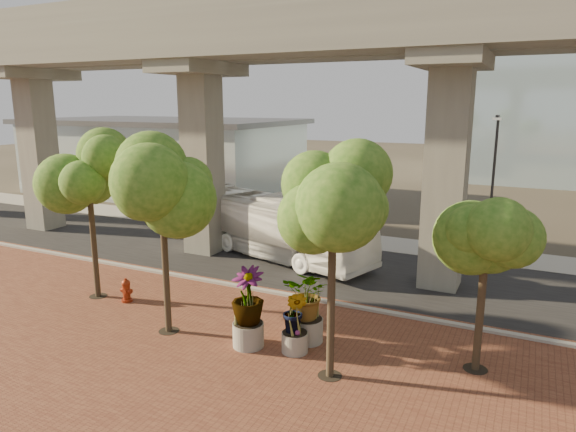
% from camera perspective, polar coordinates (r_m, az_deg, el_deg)
% --- Properties ---
extents(ground, '(160.00, 160.00, 0.00)m').
position_cam_1_polar(ground, '(22.93, 0.48, -7.07)').
color(ground, '#393429').
rests_on(ground, ground).
extents(brick_plaza, '(70.00, 13.00, 0.06)m').
position_cam_1_polar(brick_plaza, '(16.64, -11.82, -15.17)').
color(brick_plaza, brown).
rests_on(brick_plaza, ground).
extents(asphalt_road, '(90.00, 8.00, 0.04)m').
position_cam_1_polar(asphalt_road, '(24.65, 2.48, -5.62)').
color(asphalt_road, black).
rests_on(asphalt_road, ground).
extents(curb_strip, '(70.00, 0.25, 0.16)m').
position_cam_1_polar(curb_strip, '(21.23, -1.85, -8.49)').
color(curb_strip, '#9B9790').
rests_on(curb_strip, ground).
extents(far_sidewalk, '(90.00, 3.00, 0.06)m').
position_cam_1_polar(far_sidewalk, '(29.58, 6.71, -2.58)').
color(far_sidewalk, '#9B9790').
rests_on(far_sidewalk, ground).
extents(transit_viaduct, '(72.00, 5.60, 12.40)m').
position_cam_1_polar(transit_viaduct, '(23.43, 2.65, 11.52)').
color(transit_viaduct, gray).
rests_on(transit_viaduct, ground).
extents(station_pavilion, '(23.00, 13.00, 6.30)m').
position_cam_1_polar(station_pavilion, '(46.23, -13.68, 6.61)').
color(station_pavilion, silver).
rests_on(station_pavilion, ground).
extents(transit_bus, '(11.63, 6.04, 3.17)m').
position_cam_1_polar(transit_bus, '(25.94, -1.66, -1.10)').
color(transit_bus, white).
rests_on(transit_bus, ground).
extents(fire_hydrant, '(0.48, 0.43, 0.95)m').
position_cam_1_polar(fire_hydrant, '(21.17, -17.52, -7.88)').
color(fire_hydrant, maroon).
rests_on(fire_hydrant, ground).
extents(planter_front, '(2.24, 2.24, 2.46)m').
position_cam_1_polar(planter_front, '(16.67, 2.22, -9.09)').
color(planter_front, '#A59F95').
rests_on(planter_front, ground).
extents(planter_right, '(2.45, 2.45, 2.61)m').
position_cam_1_polar(planter_right, '(16.35, -4.50, -9.22)').
color(planter_right, '#A9A098').
rests_on(planter_right, ground).
extents(planter_left, '(1.84, 1.84, 2.03)m').
position_cam_1_polar(planter_left, '(16.08, 0.77, -10.93)').
color(planter_left, '#99978A').
rests_on(planter_left, ground).
extents(street_tree_far_west, '(3.76, 3.76, 6.77)m').
position_cam_1_polar(street_tree_far_west, '(21.06, -21.36, 4.59)').
color(street_tree_far_west, '#413425').
rests_on(street_tree_far_west, ground).
extents(street_tree_near_west, '(3.79, 3.79, 6.73)m').
position_cam_1_polar(street_tree_near_west, '(16.94, -13.92, 3.15)').
color(street_tree_near_west, '#413425').
rests_on(street_tree_near_west, ground).
extents(street_tree_near_east, '(3.51, 3.51, 6.49)m').
position_cam_1_polar(street_tree_near_east, '(13.63, 5.02, 0.79)').
color(street_tree_near_east, '#413425').
rests_on(street_tree_near_east, ground).
extents(street_tree_far_east, '(3.30, 3.30, 5.49)m').
position_cam_1_polar(street_tree_far_east, '(15.18, 21.20, -2.29)').
color(street_tree_far_east, '#413425').
rests_on(street_tree_far_east, ground).
extents(streetlamp_west, '(0.43, 1.26, 8.67)m').
position_cam_1_polar(streetlamp_west, '(30.79, -7.54, 7.51)').
color(streetlamp_west, '#292A2D').
rests_on(streetlamp_west, ground).
extents(streetlamp_east, '(0.35, 1.03, 7.11)m').
position_cam_1_polar(streetlamp_east, '(25.24, 21.79, 3.57)').
color(streetlamp_east, '#2B2B2F').
rests_on(streetlamp_east, ground).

